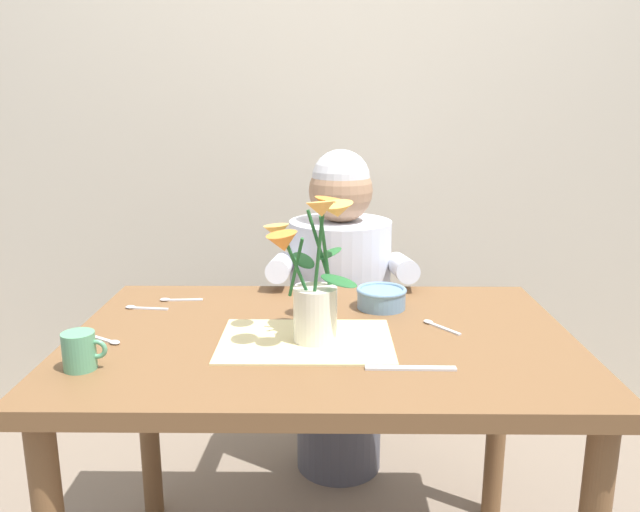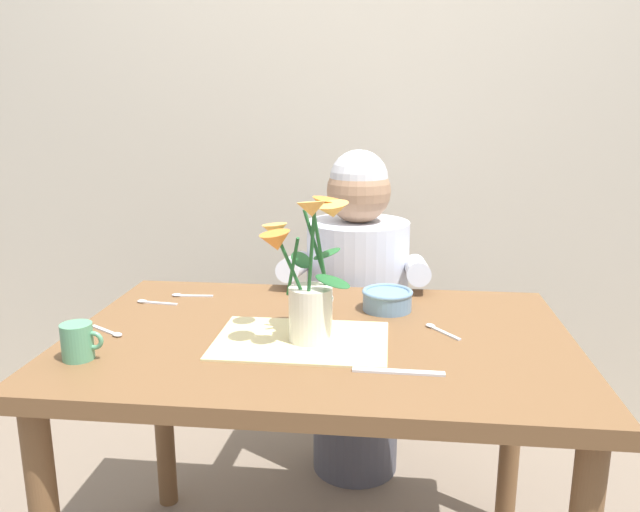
% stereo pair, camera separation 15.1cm
% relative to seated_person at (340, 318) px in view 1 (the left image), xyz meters
% --- Properties ---
extents(wood_panel_backdrop, '(4.00, 0.10, 2.50)m').
position_rel_seated_person_xyz_m(wood_panel_backdrop, '(-0.06, 0.43, 0.69)').
color(wood_panel_backdrop, beige).
rests_on(wood_panel_backdrop, ground_plane).
extents(dining_table, '(1.20, 0.80, 0.74)m').
position_rel_seated_person_xyz_m(dining_table, '(-0.06, -0.62, 0.08)').
color(dining_table, brown).
rests_on(dining_table, ground_plane).
extents(seated_person, '(0.45, 0.47, 1.14)m').
position_rel_seated_person_xyz_m(seated_person, '(0.00, 0.00, 0.00)').
color(seated_person, '#4C4C56').
rests_on(seated_person, ground_plane).
extents(striped_placemat, '(0.40, 0.28, 0.00)m').
position_rel_seated_person_xyz_m(striped_placemat, '(-0.09, -0.67, 0.18)').
color(striped_placemat, beige).
rests_on(striped_placemat, dining_table).
extents(flower_vase, '(0.23, 0.23, 0.35)m').
position_rel_seated_person_xyz_m(flower_vase, '(-0.08, -0.67, 0.33)').
color(flower_vase, silver).
rests_on(flower_vase, dining_table).
extents(ceramic_bowl, '(0.14, 0.14, 0.06)m').
position_rel_seated_person_xyz_m(ceramic_bowl, '(0.10, -0.42, 0.21)').
color(ceramic_bowl, '#6689A8').
rests_on(ceramic_bowl, dining_table).
extents(dinner_knife, '(0.19, 0.02, 0.00)m').
position_rel_seated_person_xyz_m(dinner_knife, '(0.13, -0.82, 0.18)').
color(dinner_knife, silver).
rests_on(dinner_knife, dining_table).
extents(ceramic_mug, '(0.09, 0.07, 0.08)m').
position_rel_seated_person_xyz_m(ceramic_mug, '(-0.09, -0.48, 0.22)').
color(ceramic_mug, silver).
rests_on(ceramic_mug, dining_table).
extents(coffee_cup, '(0.09, 0.07, 0.08)m').
position_rel_seated_person_xyz_m(coffee_cup, '(-0.56, -0.83, 0.22)').
color(coffee_cup, '#569970').
rests_on(coffee_cup, dining_table).
extents(spoon_0, '(0.08, 0.10, 0.01)m').
position_rel_seated_person_xyz_m(spoon_0, '(0.23, -0.56, 0.18)').
color(spoon_0, silver).
rests_on(spoon_0, dining_table).
extents(spoon_1, '(0.12, 0.02, 0.01)m').
position_rel_seated_person_xyz_m(spoon_1, '(-0.47, -0.36, 0.18)').
color(spoon_1, silver).
rests_on(spoon_1, dining_table).
extents(spoon_2, '(0.11, 0.08, 0.01)m').
position_rel_seated_person_xyz_m(spoon_2, '(-0.56, -0.67, 0.18)').
color(spoon_2, silver).
rests_on(spoon_2, dining_table).
extents(spoon_3, '(0.12, 0.03, 0.01)m').
position_rel_seated_person_xyz_m(spoon_3, '(-0.55, -0.43, 0.18)').
color(spoon_3, silver).
rests_on(spoon_3, dining_table).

